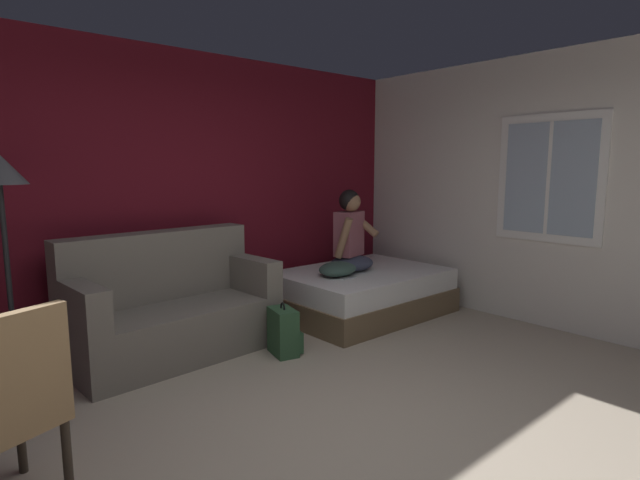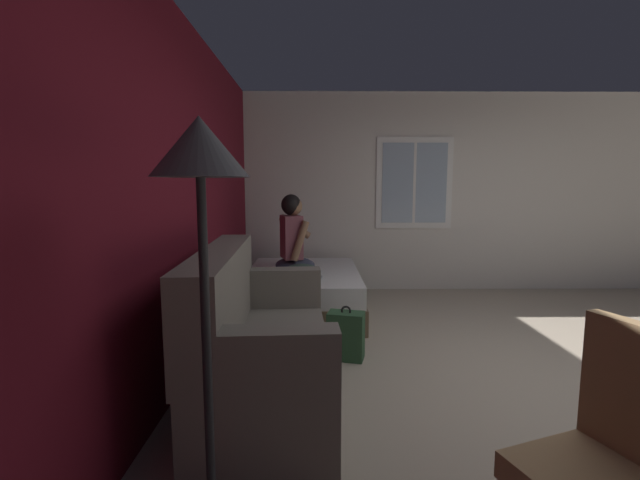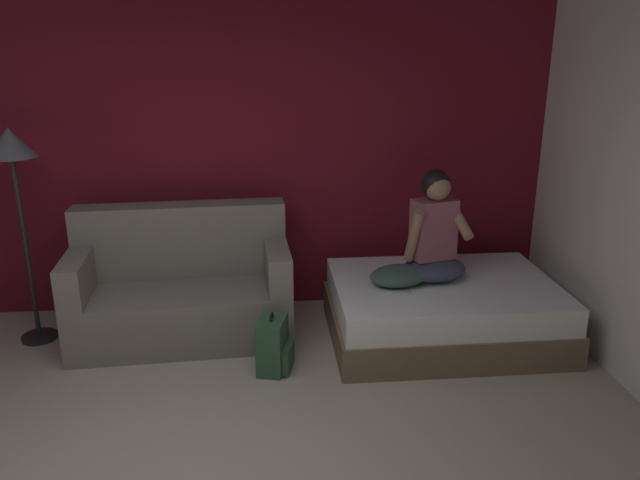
# 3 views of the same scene
# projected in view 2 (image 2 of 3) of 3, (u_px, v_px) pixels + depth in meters

# --- Properties ---
(ground_plane) EXTENTS (40.00, 40.00, 0.00)m
(ground_plane) POSITION_uv_depth(u_px,v_px,m) (562.00, 391.00, 3.03)
(ground_plane) COLOR tan
(wall_back_accent) EXTENTS (11.06, 0.16, 2.70)m
(wall_back_accent) POSITION_uv_depth(u_px,v_px,m) (158.00, 201.00, 2.83)
(wall_back_accent) COLOR maroon
(wall_back_accent) RESTS_ON ground
(wall_side_with_window) EXTENTS (0.19, 6.83, 2.70)m
(wall_side_with_window) POSITION_uv_depth(u_px,v_px,m) (441.00, 193.00, 5.95)
(wall_side_with_window) COLOR silver
(wall_side_with_window) RESTS_ON ground
(bed) EXTENTS (1.79, 1.30, 0.48)m
(bed) POSITION_uv_depth(u_px,v_px,m) (303.00, 291.00, 4.94)
(bed) COLOR brown
(bed) RESTS_ON ground
(couch) EXTENTS (1.74, 0.91, 1.04)m
(couch) POSITION_uv_depth(u_px,v_px,m) (256.00, 345.00, 2.85)
(couch) COLOR slate
(couch) RESTS_ON ground
(side_chair) EXTENTS (0.59, 0.59, 0.98)m
(side_chair) POSITION_uv_depth(u_px,v_px,m) (617.00, 462.00, 1.43)
(side_chair) COLOR #382D23
(side_chair) RESTS_ON ground
(person_seated) EXTENTS (0.62, 0.56, 0.88)m
(person_seated) POSITION_uv_depth(u_px,v_px,m) (293.00, 241.00, 4.79)
(person_seated) COLOR #383D51
(person_seated) RESTS_ON bed
(backpack) EXTENTS (0.29, 0.33, 0.46)m
(backpack) POSITION_uv_depth(u_px,v_px,m) (346.00, 336.00, 3.59)
(backpack) COLOR #2D5133
(backpack) RESTS_ON ground
(throw_pillow) EXTENTS (0.57, 0.50, 0.14)m
(throw_pillow) POSITION_uv_depth(u_px,v_px,m) (303.00, 271.00, 4.53)
(throw_pillow) COLOR #385147
(throw_pillow) RESTS_ON bed
(cell_phone) EXTENTS (0.15, 0.08, 0.01)m
(cell_phone) POSITION_uv_depth(u_px,v_px,m) (318.00, 277.00, 4.53)
(cell_phone) COLOR #B7B7BC
(cell_phone) RESTS_ON bed
(floor_lamp) EXTENTS (0.36, 0.36, 1.70)m
(floor_lamp) POSITION_uv_depth(u_px,v_px,m) (201.00, 191.00, 1.57)
(floor_lamp) COLOR black
(floor_lamp) RESTS_ON ground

